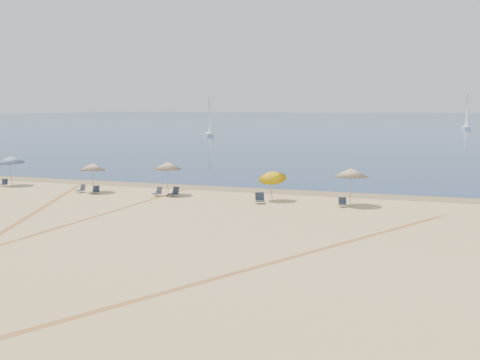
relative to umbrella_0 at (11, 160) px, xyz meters
The scene contains 18 objects.
ground 28.47m from the umbrella_0, 45.43° to the right, with size 160.00×160.00×0.00m, color tan.
ocean 205.75m from the umbrella_0, 84.44° to the left, with size 500.00×500.00×0.00m, color #0C2151.
wet_sand 20.39m from the umbrella_0, 10.73° to the left, with size 500.00×500.00×0.00m, color olive.
umbrella_0 is the anchor object (origin of this frame).
umbrella_1 8.49m from the umbrella_0, ahead, with size 2.09×2.11×2.29m.
umbrella_2 14.43m from the umbrella_0, ahead, with size 2.07×2.07×2.53m.
umbrella_3 22.43m from the umbrella_0, ahead, with size 1.93×2.00×2.43m.
umbrella_4 27.82m from the umbrella_0, ahead, with size 2.31×2.31×2.55m.
chair_0 2.00m from the umbrella_0, 112.07° to the right, with size 0.61×0.68×0.59m.
chair_1 8.07m from the umbrella_0, 11.52° to the right, with size 0.69×0.74×0.62m.
chair_2 9.37m from the umbrella_0, 10.68° to the right, with size 0.65×0.71×0.60m.
chair_3 14.07m from the umbrella_0, ahead, with size 0.75×0.79×0.65m.
chair_4 15.29m from the umbrella_0, ahead, with size 0.75×0.81×0.69m.
chair_5 22.06m from the umbrella_0, ahead, with size 0.84×0.90×0.73m.
chair_6 27.52m from the umbrella_0, ahead, with size 0.67×0.72×0.62m.
sailboat_0 133.63m from the umbrella_0, 71.37° to the left, with size 2.13×6.38×9.33m.
sailboat_1 75.78m from the umbrella_0, 98.60° to the left, with size 3.67×5.55×8.18m.
tire_tracks 21.05m from the umbrella_0, 36.14° to the right, with size 54.30×41.94×0.00m.
Camera 1 is at (12.46, -18.31, 6.69)m, focal length 42.69 mm.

